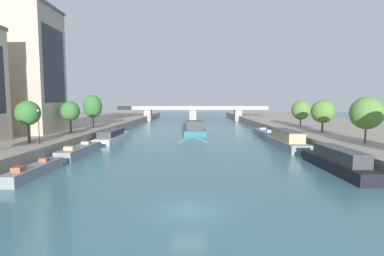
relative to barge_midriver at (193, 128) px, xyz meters
The scene contains 20 objects.
ground_plane 52.72m from the barge_midriver, 90.14° to the right, with size 400.00×400.00×0.00m, color #42757F.
quay_left 36.78m from the barge_midriver, behind, with size 36.00×170.00×2.04m, color gray.
quay_right 36.53m from the barge_midriver, ahead, with size 36.00×170.00×2.04m, color gray.
barge_midriver is the anchor object (origin of this frame).
wake_behind_barge 15.01m from the barge_midriver, 89.81° to the right, with size 5.59×6.05×0.03m.
moored_boat_left_near 46.06m from the barge_midriver, 110.85° to the right, with size 1.82×10.20×2.21m.
moored_boat_left_midway 35.29m from the barge_midriver, 117.69° to the right, with size 2.66×11.66×2.38m.
moored_boat_left_gap_after 22.24m from the barge_midriver, 136.82° to the right, with size 3.36×16.63×2.21m.
moored_boat_right_far 44.05m from the barge_midriver, 68.37° to the right, with size 2.68×13.95×2.68m.
moored_boat_right_near 28.81m from the barge_midriver, 56.50° to the right, with size 3.52×15.74×2.99m.
moored_boat_right_end 18.29m from the barge_midriver, 24.73° to the right, with size 2.97×13.88×2.35m.
tree_left_past_mid 40.67m from the barge_midriver, 123.85° to the right, with size 3.24×3.24×5.85m.
tree_left_distant 30.54m from the barge_midriver, 138.43° to the right, with size 3.39×3.39×5.84m.
tree_left_second 24.66m from the barge_midriver, 162.71° to the right, with size 4.16×4.16×7.28m.
tree_right_far 41.15m from the barge_midriver, 53.99° to the right, with size 4.30×4.30×6.40m.
tree_right_end_of_row 31.12m from the barge_midriver, 36.61° to the right, with size 4.31×4.31×6.05m.
tree_right_distant 26.22m from the barge_midriver, 14.73° to the right, with size 4.21×4.21×6.05m.
lamppost_left_bank 39.99m from the barge_midriver, 121.52° to the right, with size 0.28×0.28×4.65m.
building_left_middle 40.63m from the barge_midriver, 148.29° to the right, with size 16.37×9.98×22.77m.
bridge_far 45.16m from the barge_midriver, 90.16° to the left, with size 61.16×4.40×6.07m.
Camera 1 is at (0.35, -19.60, 7.70)m, focal length 26.66 mm.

